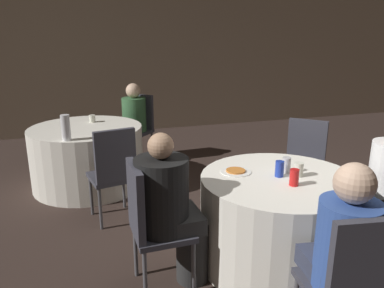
{
  "coord_description": "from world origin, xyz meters",
  "views": [
    {
      "loc": [
        -1.6,
        -2.38,
        1.77
      ],
      "look_at": [
        -0.66,
        0.69,
        0.82
      ],
      "focal_mm": 35.0,
      "sensor_mm": 36.0,
      "label": 1
    }
  ],
  "objects_px": {
    "table_far": "(88,156)",
    "soda_can_red": "(294,177)",
    "person_black_shirt": "(171,209)",
    "pizza_plate_near": "(236,171)",
    "chair_far_northeast": "(139,122)",
    "person_blue_shirt": "(337,257)",
    "bottle_far": "(66,128)",
    "chair_near_northeast": "(304,159)",
    "soda_can_silver": "(286,165)",
    "chair_near_south": "(354,281)",
    "person_green_jacket": "(131,124)",
    "chair_near_west": "(149,218)",
    "table_near": "(278,220)",
    "soda_can_blue": "(279,169)",
    "person_white_shirt": "(383,186)",
    "chair_far_south": "(114,168)"
  },
  "relations": [
    {
      "from": "table_far",
      "to": "soda_can_red",
      "type": "xyz_separation_m",
      "value": [
        1.38,
        -2.26,
        0.42
      ]
    },
    {
      "from": "person_black_shirt",
      "to": "soda_can_red",
      "type": "bearing_deg",
      "value": 79.37
    },
    {
      "from": "pizza_plate_near",
      "to": "soda_can_red",
      "type": "bearing_deg",
      "value": -52.17
    },
    {
      "from": "chair_far_northeast",
      "to": "person_blue_shirt",
      "type": "xyz_separation_m",
      "value": [
        0.5,
        -3.71,
        0.03
      ]
    },
    {
      "from": "person_blue_shirt",
      "to": "bottle_far",
      "type": "bearing_deg",
      "value": 129.35
    },
    {
      "from": "chair_near_northeast",
      "to": "chair_far_northeast",
      "type": "height_order",
      "value": "same"
    },
    {
      "from": "table_far",
      "to": "soda_can_silver",
      "type": "height_order",
      "value": "soda_can_silver"
    },
    {
      "from": "chair_near_south",
      "to": "person_green_jacket",
      "type": "xyz_separation_m",
      "value": [
        -0.59,
        3.75,
        0.01
      ]
    },
    {
      "from": "chair_near_northeast",
      "to": "pizza_plate_near",
      "type": "height_order",
      "value": "chair_near_northeast"
    },
    {
      "from": "chair_near_south",
      "to": "chair_far_northeast",
      "type": "relative_size",
      "value": 1.0
    },
    {
      "from": "chair_near_west",
      "to": "person_black_shirt",
      "type": "bearing_deg",
      "value": 90.0
    },
    {
      "from": "table_near",
      "to": "chair_near_south",
      "type": "bearing_deg",
      "value": -98.5
    },
    {
      "from": "person_black_shirt",
      "to": "soda_can_blue",
      "type": "distance_m",
      "value": 0.89
    },
    {
      "from": "person_white_shirt",
      "to": "soda_can_red",
      "type": "height_order",
      "value": "person_white_shirt"
    },
    {
      "from": "chair_far_south",
      "to": "person_white_shirt",
      "type": "height_order",
      "value": "person_white_shirt"
    },
    {
      "from": "chair_near_west",
      "to": "person_green_jacket",
      "type": "relative_size",
      "value": 0.84
    },
    {
      "from": "chair_near_south",
      "to": "chair_near_west",
      "type": "height_order",
      "value": "same"
    },
    {
      "from": "table_near",
      "to": "chair_near_south",
      "type": "distance_m",
      "value": 1.04
    },
    {
      "from": "chair_near_northeast",
      "to": "chair_near_west",
      "type": "height_order",
      "value": "same"
    },
    {
      "from": "table_far",
      "to": "bottle_far",
      "type": "xyz_separation_m",
      "value": [
        -0.2,
        -0.53,
        0.49
      ]
    },
    {
      "from": "person_white_shirt",
      "to": "person_blue_shirt",
      "type": "distance_m",
      "value": 1.21
    },
    {
      "from": "person_white_shirt",
      "to": "person_black_shirt",
      "type": "bearing_deg",
      "value": 95.35
    },
    {
      "from": "chair_near_northeast",
      "to": "soda_can_red",
      "type": "bearing_deg",
      "value": 96.02
    },
    {
      "from": "chair_near_northeast",
      "to": "person_black_shirt",
      "type": "xyz_separation_m",
      "value": [
        -1.57,
        -0.77,
        0.04
      ]
    },
    {
      "from": "table_near",
      "to": "soda_can_red",
      "type": "relative_size",
      "value": 9.96
    },
    {
      "from": "soda_can_blue",
      "to": "soda_can_red",
      "type": "distance_m",
      "value": 0.19
    },
    {
      "from": "soda_can_silver",
      "to": "bottle_far",
      "type": "distance_m",
      "value": 2.22
    },
    {
      "from": "pizza_plate_near",
      "to": "chair_near_south",
      "type": "bearing_deg",
      "value": -84.07
    },
    {
      "from": "chair_near_west",
      "to": "chair_near_northeast",
      "type": "bearing_deg",
      "value": 112.35
    },
    {
      "from": "person_white_shirt",
      "to": "bottle_far",
      "type": "relative_size",
      "value": 4.38
    },
    {
      "from": "person_green_jacket",
      "to": "pizza_plate_near",
      "type": "height_order",
      "value": "person_green_jacket"
    },
    {
      "from": "pizza_plate_near",
      "to": "chair_far_northeast",
      "type": "bearing_deg",
      "value": 97.41
    },
    {
      "from": "table_near",
      "to": "bottle_far",
      "type": "height_order",
      "value": "bottle_far"
    },
    {
      "from": "chair_near_south",
      "to": "person_green_jacket",
      "type": "height_order",
      "value": "person_green_jacket"
    },
    {
      "from": "chair_far_northeast",
      "to": "soda_can_silver",
      "type": "relative_size",
      "value": 7.75
    },
    {
      "from": "chair_far_south",
      "to": "pizza_plate_near",
      "type": "bearing_deg",
      "value": -55.13
    },
    {
      "from": "person_black_shirt",
      "to": "person_white_shirt",
      "type": "relative_size",
      "value": 0.99
    },
    {
      "from": "table_near",
      "to": "person_white_shirt",
      "type": "distance_m",
      "value": 0.89
    },
    {
      "from": "table_near",
      "to": "soda_can_red",
      "type": "distance_m",
      "value": 0.45
    },
    {
      "from": "table_far",
      "to": "chair_far_northeast",
      "type": "relative_size",
      "value": 1.38
    },
    {
      "from": "person_black_shirt",
      "to": "table_far",
      "type": "bearing_deg",
      "value": -168.53
    },
    {
      "from": "chair_far_northeast",
      "to": "pizza_plate_near",
      "type": "relative_size",
      "value": 3.9
    },
    {
      "from": "person_green_jacket",
      "to": "soda_can_silver",
      "type": "bearing_deg",
      "value": 151.56
    },
    {
      "from": "chair_near_south",
      "to": "soda_can_red",
      "type": "height_order",
      "value": "chair_near_south"
    },
    {
      "from": "chair_near_west",
      "to": "soda_can_silver",
      "type": "xyz_separation_m",
      "value": [
        1.12,
        0.12,
        0.22
      ]
    },
    {
      "from": "chair_far_south",
      "to": "chair_far_northeast",
      "type": "bearing_deg",
      "value": 62.26
    },
    {
      "from": "table_far",
      "to": "person_green_jacket",
      "type": "distance_m",
      "value": 0.92
    },
    {
      "from": "chair_near_northeast",
      "to": "person_green_jacket",
      "type": "xyz_separation_m",
      "value": [
        -1.45,
        2.0,
        0.01
      ]
    },
    {
      "from": "table_near",
      "to": "chair_far_northeast",
      "type": "bearing_deg",
      "value": 102.29
    },
    {
      "from": "person_black_shirt",
      "to": "soda_can_red",
      "type": "height_order",
      "value": "person_black_shirt"
    }
  ]
}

